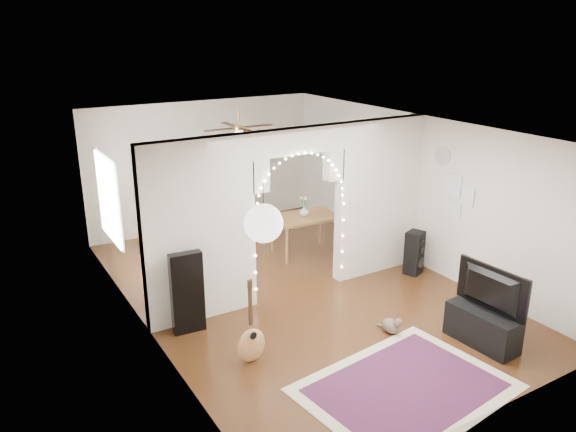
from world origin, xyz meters
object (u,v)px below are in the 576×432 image
floor_speaker (414,253)px  media_console (482,327)px  dining_table (304,220)px  dining_chair_left (205,266)px  acoustic_guitar (251,332)px  bookcase (183,196)px  dining_chair_right (238,227)px

floor_speaker → media_console: floor_speaker is taller
dining_table → dining_chair_left: size_ratio=2.64×
acoustic_guitar → media_console: size_ratio=0.99×
bookcase → dining_table: bearing=-36.4°
acoustic_guitar → dining_chair_left: size_ratio=2.07×
floor_speaker → media_console: size_ratio=0.77×
dining_chair_right → dining_chair_left: bearing=-134.9°
floor_speaker → dining_chair_right: 3.61m
floor_speaker → dining_table: floor_speaker is taller
acoustic_guitar → dining_chair_left: (0.50, 2.69, -0.21)m
media_console → dining_table: 4.03m
floor_speaker → dining_chair_left: (-3.22, 1.71, -0.17)m
dining_chair_right → dining_table: bearing=-59.8°
floor_speaker → dining_chair_left: 3.65m
dining_chair_left → dining_table: bearing=21.8°
media_console → bookcase: size_ratio=0.61×
media_console → dining_table: size_ratio=0.79×
bookcase → dining_chair_right: 1.33m
media_console → dining_chair_right: (-1.11, 5.26, 0.03)m
floor_speaker → dining_table: 2.14m
bookcase → dining_table: bookcase is taller
bookcase → acoustic_guitar: bearing=-83.0°
media_console → dining_table: (-0.34, 3.99, 0.43)m
dining_chair_left → bookcase: bearing=97.5°
acoustic_guitar → bookcase: 5.07m
media_console → dining_chair_left: 4.60m
floor_speaker → bookcase: bearing=102.9°
media_console → dining_chair_left: media_console is taller
media_console → bookcase: bearing=103.3°
floor_speaker → dining_chair_right: bearing=101.0°
acoustic_guitar → dining_chair_right: (1.79, 4.02, -0.15)m
dining_chair_left → floor_speaker: bearing=-8.0°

